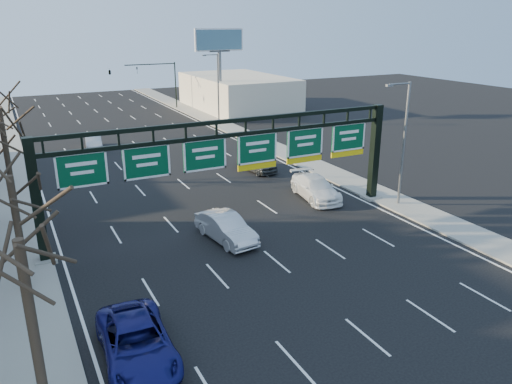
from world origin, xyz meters
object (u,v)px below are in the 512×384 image
car_blue_suv (137,343)px  car_silver_sedan (226,228)px  sign_gantry (234,158)px  car_white_wagon (316,188)px

car_blue_suv → car_silver_sedan: 11.96m
car_blue_suv → car_silver_sedan: car_silver_sedan is taller
sign_gantry → car_blue_suv: sign_gantry is taller
car_silver_sedan → sign_gantry: bearing=45.0°
sign_gantry → car_blue_suv: bearing=-130.4°
car_blue_suv → car_silver_sedan: size_ratio=1.15×
car_silver_sedan → car_white_wagon: car_silver_sedan is taller
car_blue_suv → car_white_wagon: car_white_wagon is taller
sign_gantry → car_blue_suv: (-9.39, -11.04, -3.82)m
car_silver_sedan → car_white_wagon: (9.29, 4.02, -0.01)m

